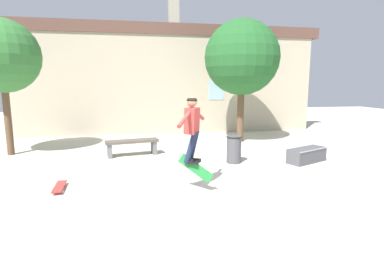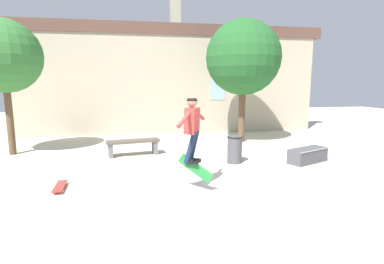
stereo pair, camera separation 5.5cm
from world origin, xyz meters
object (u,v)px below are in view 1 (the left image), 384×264
at_px(skater, 192,124).
at_px(skateboard_resting, 59,186).
at_px(park_bench, 132,144).
at_px(skate_ledge, 307,155).
at_px(trash_bin, 234,149).
at_px(tree_right, 242,58).
at_px(tree_left, 2,56).
at_px(skateboard_flipping, 196,168).

relative_size(skater, skateboard_resting, 1.78).
bearing_deg(park_bench, skate_ledge, -29.37).
bearing_deg(skate_ledge, park_bench, 137.58).
bearing_deg(trash_bin, skater, -129.25).
relative_size(tree_right, trash_bin, 5.95).
height_order(tree_left, park_bench, tree_left).
bearing_deg(park_bench, skater, -79.02).
bearing_deg(skate_ledge, skateboard_resting, 166.48).
bearing_deg(skateboard_flipping, trash_bin, 78.25).
xyz_separation_m(trash_bin, skater, (-1.58, -1.93, 1.01)).
bearing_deg(tree_left, skate_ledge, -16.43).
relative_size(tree_right, tree_left, 1.10).
distance_m(park_bench, skateboard_resting, 3.22).
height_order(trash_bin, skateboard_flipping, skateboard_flipping).
bearing_deg(skateboard_resting, trash_bin, -75.55).
xyz_separation_m(tree_left, trash_bin, (6.66, -2.25, -2.65)).
bearing_deg(park_bench, skateboard_flipping, -78.62).
xyz_separation_m(park_bench, skateboard_resting, (-1.52, -2.82, -0.29)).
bearing_deg(tree_right, skater, -119.86).
bearing_deg(skater, skateboard_resting, -158.89).
xyz_separation_m(tree_left, skater, (5.08, -4.18, -1.63)).
bearing_deg(tree_right, park_bench, -158.72).
height_order(skateboard_flipping, skateboard_resting, skateboard_flipping).
bearing_deg(skater, tree_left, 172.24).
height_order(tree_right, skate_ledge, tree_right).
height_order(skate_ledge, skater, skater).
distance_m(tree_left, park_bench, 4.73).
xyz_separation_m(tree_right, skater, (-2.84, -4.95, -1.77)).
relative_size(tree_left, skater, 3.02).
bearing_deg(tree_left, skater, -39.45).
distance_m(trash_bin, skateboard_resting, 4.61).
height_order(park_bench, skate_ledge, park_bench).
xyz_separation_m(trash_bin, skateboard_flipping, (-1.52, -2.02, 0.09)).
bearing_deg(skateboard_flipping, tree_right, 86.27).
bearing_deg(trash_bin, tree_right, 67.30).
relative_size(tree_right, skateboard_resting, 5.91).
bearing_deg(park_bench, skateboard_resting, -128.22).
height_order(trash_bin, skater, skater).
bearing_deg(skateboard_resting, skater, -104.01).
height_order(tree_left, skate_ledge, tree_left).
bearing_deg(tree_right, skateboard_flipping, -118.90).
xyz_separation_m(skate_ledge, skateboard_flipping, (-3.60, -1.69, 0.29)).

